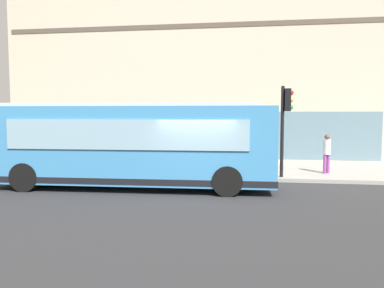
% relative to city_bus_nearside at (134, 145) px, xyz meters
% --- Properties ---
extents(ground, '(120.00, 120.00, 0.00)m').
position_rel_city_bus_nearside_xyz_m(ground, '(-0.75, -2.48, -1.55)').
color(ground, '#2D2D30').
extents(sidewalk_curb, '(4.42, 40.00, 0.15)m').
position_rel_city_bus_nearside_xyz_m(sidewalk_curb, '(4.07, -2.48, -1.48)').
color(sidewalk_curb, '#9E9991').
rests_on(sidewalk_curb, ground).
extents(building_corner, '(8.70, 22.96, 13.01)m').
position_rel_city_bus_nearside_xyz_m(building_corner, '(10.60, -2.48, 4.94)').
color(building_corner, beige).
rests_on(building_corner, ground).
extents(city_bus_nearside, '(2.89, 10.12, 3.07)m').
position_rel_city_bus_nearside_xyz_m(city_bus_nearside, '(0.00, 0.00, 0.00)').
color(city_bus_nearside, '#3F8CC6').
rests_on(city_bus_nearside, ground).
extents(traffic_light_near_corner, '(0.32, 0.49, 3.64)m').
position_rel_city_bus_nearside_xyz_m(traffic_light_near_corner, '(2.28, -5.57, 1.13)').
color(traffic_light_near_corner, black).
rests_on(traffic_light_near_corner, sidewalk_curb).
extents(fire_hydrant, '(0.35, 0.35, 0.74)m').
position_rel_city_bus_nearside_xyz_m(fire_hydrant, '(4.01, -2.70, -1.04)').
color(fire_hydrant, yellow).
rests_on(fire_hydrant, sidewalk_curb).
extents(pedestrian_walking_along_curb, '(0.32, 0.32, 1.72)m').
position_rel_city_bus_nearside_xyz_m(pedestrian_walking_along_curb, '(4.86, 3.01, -0.41)').
color(pedestrian_walking_along_curb, '#3359A5').
rests_on(pedestrian_walking_along_curb, sidewalk_curb).
extents(pedestrian_by_light_pole, '(0.32, 0.32, 1.67)m').
position_rel_city_bus_nearside_xyz_m(pedestrian_by_light_pole, '(3.53, -7.42, -0.45)').
color(pedestrian_by_light_pole, '#8C3F8C').
rests_on(pedestrian_by_light_pole, sidewalk_curb).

